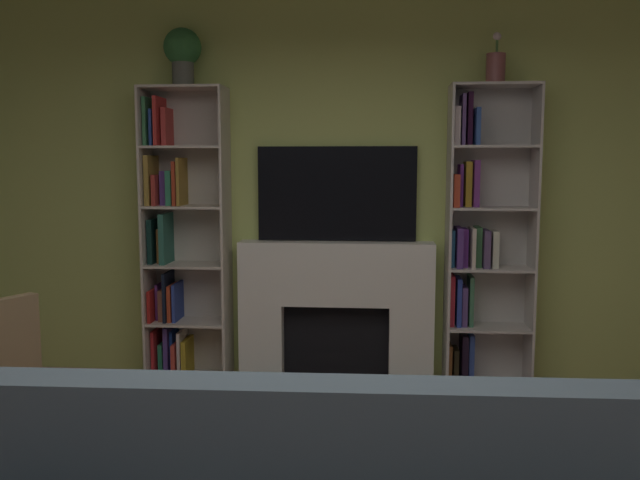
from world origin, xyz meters
The scene contains 7 objects.
wall_back_accent centered at (0.00, 2.64, 1.41)m, with size 5.81×0.06×2.82m, color #B7C765.
fireplace centered at (0.00, 2.50, 0.54)m, with size 1.52×0.51×1.03m.
tv centered at (0.00, 2.58, 1.38)m, with size 1.16×0.06×0.69m, color black.
bookshelf_left centered at (-1.16, 2.49, 1.02)m, with size 0.60×0.31×2.14m.
bookshelf_right centered at (1.02, 2.50, 1.04)m, with size 0.60×0.29×2.14m.
potted_plant centered at (-1.09, 2.46, 2.38)m, with size 0.27×0.27×0.41m.
vase_with_flowers centered at (1.09, 2.46, 2.25)m, with size 0.13×0.13×0.34m.
Camera 1 is at (0.26, -2.18, 1.60)m, focal length 36.54 mm.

